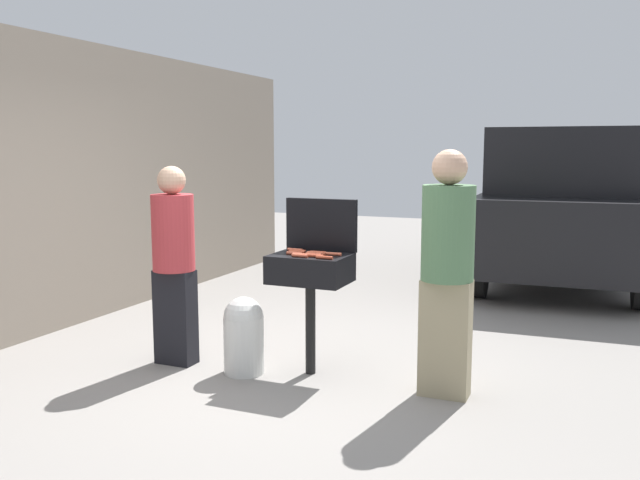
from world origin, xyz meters
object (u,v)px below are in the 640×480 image
at_px(hot_dog_7, 317,254).
at_px(hot_dog_12, 301,255).
at_px(bbq_grill, 310,273).
at_px(hot_dog_1, 324,257).
at_px(hot_dog_3, 298,251).
at_px(hot_dog_5, 294,253).
at_px(hot_dog_8, 300,256).
at_px(parked_minivan, 563,205).
at_px(person_left, 174,258).
at_px(hot_dog_4, 315,253).
at_px(propane_tank, 244,334).
at_px(hot_dog_0, 295,250).
at_px(hot_dog_6, 297,252).
at_px(hot_dog_11, 318,253).
at_px(hot_dog_10, 333,254).
at_px(hot_dog_2, 314,254).
at_px(hot_dog_9, 315,256).

distance_m(hot_dog_7, hot_dog_12, 0.13).
xyz_separation_m(bbq_grill, hot_dog_1, (0.18, -0.16, 0.16)).
distance_m(hot_dog_3, hot_dog_5, 0.12).
height_order(bbq_grill, hot_dog_3, hot_dog_3).
bearing_deg(hot_dog_8, parked_minivan, 72.02).
xyz_separation_m(bbq_grill, person_left, (-1.13, -0.20, 0.08)).
xyz_separation_m(hot_dog_3, hot_dog_4, (0.17, -0.04, 0.00)).
height_order(hot_dog_8, hot_dog_12, same).
distance_m(bbq_grill, propane_tank, 0.72).
bearing_deg(hot_dog_3, bbq_grill, -20.09).
bearing_deg(hot_dog_0, hot_dog_5, -66.28).
distance_m(hot_dog_6, hot_dog_12, 0.13).
bearing_deg(hot_dog_11, hot_dog_10, -6.53).
bearing_deg(hot_dog_8, hot_dog_2, 53.34).
bearing_deg(hot_dog_4, bbq_grill, -165.82).
relative_size(hot_dog_10, hot_dog_11, 1.00).
xyz_separation_m(hot_dog_9, hot_dog_10, (0.09, 0.14, 0.00)).
distance_m(hot_dog_12, propane_tank, 0.80).
relative_size(hot_dog_8, hot_dog_10, 1.00).
height_order(hot_dog_3, hot_dog_11, same).
height_order(hot_dog_12, propane_tank, hot_dog_12).
bearing_deg(hot_dog_0, hot_dog_3, -46.92).
xyz_separation_m(hot_dog_1, person_left, (-1.32, -0.04, -0.08)).
bearing_deg(parked_minivan, hot_dog_0, 67.34).
bearing_deg(hot_dog_12, hot_dog_2, 31.39).
relative_size(hot_dog_3, propane_tank, 0.21).
bearing_deg(person_left, propane_tank, 12.22).
bearing_deg(hot_dog_5, hot_dog_10, 17.08).
height_order(hot_dog_1, person_left, person_left).
xyz_separation_m(hot_dog_1, hot_dog_3, (-0.32, 0.21, 0.00)).
xyz_separation_m(hot_dog_2, hot_dog_6, (-0.17, 0.05, 0.00)).
bearing_deg(hot_dog_2, hot_dog_6, 162.84).
bearing_deg(hot_dog_7, hot_dog_10, 19.33).
bearing_deg(hot_dog_5, hot_dog_4, 28.06).
relative_size(bbq_grill, hot_dog_2, 7.35).
relative_size(hot_dog_4, person_left, 0.08).
distance_m(hot_dog_5, hot_dog_10, 0.30).
height_order(hot_dog_10, person_left, person_left).
bearing_deg(hot_dog_3, parked_minivan, 70.08).
height_order(hot_dog_5, hot_dog_8, same).
distance_m(hot_dog_1, parked_minivan, 5.15).
bearing_deg(hot_dog_1, bbq_grill, 139.23).
bearing_deg(person_left, hot_dog_12, 16.79).
bearing_deg(hot_dog_4, hot_dog_9, -66.17).
xyz_separation_m(hot_dog_5, hot_dog_6, (-0.01, 0.06, 0.00)).
bearing_deg(hot_dog_11, hot_dog_12, -117.88).
height_order(hot_dog_1, hot_dog_11, same).
distance_m(hot_dog_6, propane_tank, 0.77).
distance_m(bbq_grill, hot_dog_3, 0.21).
xyz_separation_m(hot_dog_3, person_left, (-1.00, -0.25, -0.08)).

